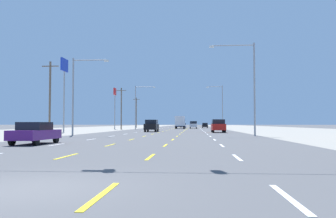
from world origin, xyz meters
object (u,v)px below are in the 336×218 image
suv_inner_right_far (193,125)px  streetlight_right_row_1 (221,104)px  sedan_far_left_nearest (35,133)px  pole_sign_left_row_2 (115,99)px  pole_sign_left_row_1 (64,75)px  box_truck_center_turn_midfar (180,122)px  hatchback_far_right_farther (205,125)px  streetlight_left_row_0 (77,90)px  streetlight_left_row_1 (138,104)px  sedan_center_turn_farthest (183,125)px  streetlight_right_row_0 (249,81)px  suv_inner_left_mid (152,126)px  suv_far_right_near (218,126)px

suv_inner_right_far → streetlight_right_row_1: (6.37, -13.18, 4.79)m
sedan_far_left_nearest → pole_sign_left_row_2: bearing=97.9°
suv_inner_right_far → pole_sign_left_row_1: pole_sign_left_row_1 is taller
box_truck_center_turn_midfar → hatchback_far_right_farther: 16.80m
streetlight_right_row_1 → pole_sign_left_row_1: bearing=-131.6°
pole_sign_left_row_2 → streetlight_left_row_0: (5.23, -41.37, -2.04)m
streetlight_left_row_1 → sedan_center_turn_farthest: bearing=73.9°
streetlight_right_row_1 → sedan_center_turn_farthest: bearing=106.2°
streetlight_left_row_0 → streetlight_right_row_0: streetlight_right_row_0 is taller
hatchback_far_right_farther → streetlight_right_row_0: bearing=-87.7°
pole_sign_left_row_1 → streetlight_right_row_1: bearing=48.4°
sedan_center_turn_farthest → streetlight_left_row_1: streetlight_left_row_1 is taller
box_truck_center_turn_midfar → streetlight_right_row_0: 53.18m
hatchback_far_right_farther → streetlight_left_row_0: (-16.59, -67.39, 4.39)m
suv_inner_left_mid → suv_inner_right_far: bearing=79.5°
suv_far_right_near → box_truck_center_turn_midfar: bearing=101.0°
suv_inner_right_far → hatchback_far_right_farther: size_ratio=1.26×
suv_far_right_near → suv_inner_right_far: 40.86m
pole_sign_left_row_1 → pole_sign_left_row_2: bearing=87.5°
box_truck_center_turn_midfar → streetlight_right_row_0: bearing=-79.5°
suv_far_right_near → pole_sign_left_row_1: size_ratio=0.44×
pole_sign_left_row_1 → pole_sign_left_row_2: size_ratio=1.17×
sedan_center_turn_farthest → streetlight_left_row_1: 35.38m
box_truck_center_turn_midfar → suv_inner_right_far: size_ratio=1.47×
suv_inner_right_far → streetlight_left_row_0: bearing=-103.4°
suv_inner_left_mid → sedan_center_turn_farthest: 57.43m
sedan_far_left_nearest → suv_inner_right_far: (10.39, 71.17, 0.27)m
suv_inner_right_far → streetlight_right_row_1: size_ratio=0.48×
pole_sign_left_row_2 → streetlight_left_row_1: 5.46m
suv_inner_left_mid → suv_inner_right_far: size_ratio=1.00×
sedan_center_turn_farthest → suv_inner_right_far: bearing=-80.6°
suv_inner_left_mid → suv_inner_right_far: same height
hatchback_far_right_farther → sedan_center_turn_farthest: bearing=129.5°
sedan_far_left_nearest → pole_sign_left_row_1: (-9.19, 28.77, 7.99)m
suv_inner_right_far → streetlight_right_row_1: 15.40m
sedan_center_turn_farthest → pole_sign_left_row_2: (-14.98, -34.31, 6.46)m
pole_sign_left_row_2 → streetlight_right_row_0: size_ratio=0.94×
sedan_far_left_nearest → sedan_center_turn_farthest: (7.01, 91.61, 0.00)m
sedan_far_left_nearest → streetlight_right_row_1: size_ratio=0.44×
sedan_center_turn_farthest → box_truck_center_turn_midfar: bearing=-90.3°
sedan_far_left_nearest → box_truck_center_turn_midfar: size_ratio=0.62×
hatchback_far_right_farther → streetlight_right_row_0: (2.72, -67.39, 5.21)m
streetlight_right_row_0 → pole_sign_left_row_1: bearing=153.5°
suv_inner_right_far → pole_sign_left_row_1: (-19.58, -42.39, 7.72)m
suv_inner_right_far → streetlight_left_row_0: streetlight_left_row_0 is taller
suv_far_right_near → streetlight_left_row_1: size_ratio=0.48×
hatchback_far_right_farther → streetlight_right_row_1: size_ratio=0.38×
streetlight_left_row_0 → streetlight_left_row_1: bearing=89.9°
sedan_far_left_nearest → box_truck_center_turn_midfar: 68.41m
suv_inner_left_mid → suv_inner_right_far: (6.83, 36.88, 0.00)m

